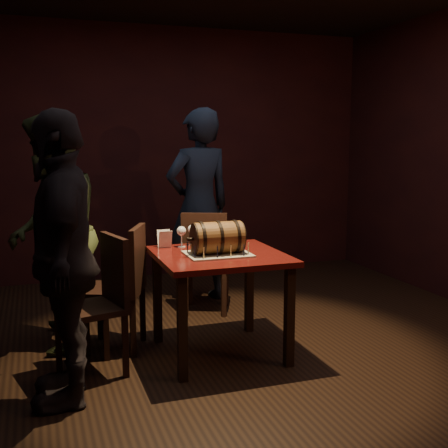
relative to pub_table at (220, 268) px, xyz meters
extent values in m
plane|color=black|center=(0.08, 0.03, -0.64)|extent=(5.00, 5.00, 0.00)
cube|color=black|center=(0.08, 2.53, 0.76)|extent=(5.00, 0.04, 2.80)
cube|color=#430C0B|center=(0.00, 0.00, 0.09)|extent=(0.90, 0.90, 0.04)
cube|color=black|center=(-0.38, -0.38, -0.29)|extent=(0.06, 0.06, 0.71)
cube|color=black|center=(0.38, -0.38, -0.29)|extent=(0.06, 0.06, 0.71)
cube|color=black|center=(-0.38, 0.38, -0.29)|extent=(0.06, 0.06, 0.71)
cube|color=black|center=(0.38, 0.38, -0.29)|extent=(0.06, 0.06, 0.71)
cube|color=#A69D86|center=(-0.03, -0.04, 0.12)|extent=(0.45, 0.35, 0.01)
cylinder|color=brown|center=(-0.03, -0.04, 0.23)|extent=(0.34, 0.23, 0.23)
cylinder|color=black|center=(-0.15, -0.04, 0.23)|extent=(0.02, 0.24, 0.24)
cylinder|color=black|center=(-0.03, -0.04, 0.23)|extent=(0.02, 0.24, 0.24)
cylinder|color=black|center=(0.10, -0.04, 0.23)|extent=(0.02, 0.24, 0.24)
cylinder|color=black|center=(-0.20, -0.04, 0.23)|extent=(0.01, 0.22, 0.22)
cylinder|color=black|center=(0.15, -0.04, 0.23)|extent=(0.01, 0.22, 0.22)
cylinder|color=black|center=(-0.22, -0.04, 0.23)|extent=(0.04, 0.02, 0.02)
sphere|color=black|center=(-0.24, -0.04, 0.23)|extent=(0.03, 0.03, 0.03)
cylinder|color=#E3D487|center=(-0.17, -0.19, 0.16)|extent=(0.01, 0.01, 0.08)
cylinder|color=black|center=(-0.17, -0.19, 0.21)|extent=(0.00, 0.00, 0.01)
cylinder|color=black|center=(-0.08, -0.19, 0.16)|extent=(0.01, 0.01, 0.08)
cylinder|color=black|center=(-0.08, -0.19, 0.21)|extent=(0.00, 0.00, 0.01)
cylinder|color=#E3D487|center=(0.02, -0.19, 0.16)|extent=(0.01, 0.01, 0.08)
cylinder|color=black|center=(0.02, -0.19, 0.21)|extent=(0.00, 0.00, 0.01)
cylinder|color=black|center=(0.12, -0.19, 0.16)|extent=(0.01, 0.01, 0.08)
cylinder|color=black|center=(0.12, -0.19, 0.21)|extent=(0.00, 0.00, 0.01)
cylinder|color=#E3D487|center=(0.17, -0.14, 0.16)|extent=(0.01, 0.01, 0.08)
cylinder|color=black|center=(0.17, -0.14, 0.21)|extent=(0.00, 0.00, 0.01)
cylinder|color=black|center=(0.17, -0.04, 0.16)|extent=(0.01, 0.01, 0.08)
cylinder|color=black|center=(0.17, -0.04, 0.21)|extent=(0.00, 0.00, 0.01)
cylinder|color=#E3D487|center=(0.17, 0.06, 0.16)|extent=(0.01, 0.01, 0.08)
cylinder|color=black|center=(0.17, 0.06, 0.21)|extent=(0.00, 0.00, 0.01)
cylinder|color=black|center=(0.12, 0.10, 0.16)|extent=(0.01, 0.01, 0.08)
cylinder|color=black|center=(0.12, 0.10, 0.21)|extent=(0.00, 0.00, 0.01)
cylinder|color=#E3D487|center=(0.02, 0.10, 0.16)|extent=(0.01, 0.01, 0.08)
cylinder|color=black|center=(0.02, 0.10, 0.21)|extent=(0.00, 0.00, 0.01)
cylinder|color=black|center=(-0.08, 0.10, 0.16)|extent=(0.01, 0.01, 0.08)
cylinder|color=black|center=(-0.08, 0.10, 0.21)|extent=(0.00, 0.00, 0.01)
cylinder|color=#E3D487|center=(-0.17, 0.10, 0.16)|extent=(0.01, 0.01, 0.08)
cylinder|color=black|center=(-0.17, 0.10, 0.21)|extent=(0.00, 0.00, 0.01)
cylinder|color=black|center=(-0.22, 0.06, 0.16)|extent=(0.01, 0.01, 0.08)
cylinder|color=black|center=(-0.22, 0.06, 0.21)|extent=(0.00, 0.00, 0.01)
cylinder|color=#E3D487|center=(-0.22, -0.04, 0.16)|extent=(0.01, 0.01, 0.08)
cylinder|color=black|center=(-0.22, -0.04, 0.21)|extent=(0.00, 0.00, 0.01)
cylinder|color=black|center=(-0.22, -0.14, 0.16)|extent=(0.01, 0.01, 0.08)
cylinder|color=black|center=(-0.22, -0.14, 0.21)|extent=(0.00, 0.00, 0.01)
cylinder|color=silver|center=(-0.20, 0.32, 0.11)|extent=(0.06, 0.06, 0.01)
cylinder|color=silver|center=(-0.20, 0.32, 0.16)|extent=(0.01, 0.01, 0.09)
sphere|color=silver|center=(-0.20, 0.32, 0.23)|extent=(0.07, 0.07, 0.07)
sphere|color=#591114|center=(-0.20, 0.32, 0.23)|extent=(0.05, 0.05, 0.05)
cylinder|color=silver|center=(-0.10, 0.37, 0.11)|extent=(0.06, 0.06, 0.01)
cylinder|color=silver|center=(-0.10, 0.37, 0.16)|extent=(0.01, 0.01, 0.09)
sphere|color=silver|center=(-0.10, 0.37, 0.23)|extent=(0.07, 0.07, 0.07)
cylinder|color=silver|center=(0.08, 0.29, 0.11)|extent=(0.06, 0.06, 0.01)
cylinder|color=silver|center=(0.08, 0.29, 0.16)|extent=(0.01, 0.01, 0.09)
sphere|color=silver|center=(0.08, 0.29, 0.23)|extent=(0.07, 0.07, 0.07)
sphere|color=#BF594C|center=(0.08, 0.29, 0.23)|extent=(0.05, 0.05, 0.05)
cylinder|color=silver|center=(-0.13, 0.17, 0.18)|extent=(0.07, 0.07, 0.15)
cylinder|color=#9E5414|center=(-0.13, 0.17, 0.17)|extent=(0.06, 0.06, 0.11)
cylinder|color=white|center=(-0.13, 0.17, 0.23)|extent=(0.06, 0.06, 0.02)
cube|color=black|center=(0.21, 1.02, -0.19)|extent=(0.52, 0.52, 0.04)
cube|color=black|center=(0.43, 1.11, -0.43)|extent=(0.04, 0.04, 0.43)
cube|color=black|center=(0.11, 1.24, -0.43)|extent=(0.04, 0.04, 0.43)
cube|color=black|center=(0.30, 0.80, -0.43)|extent=(0.04, 0.04, 0.43)
cube|color=black|center=(-0.01, 0.92, -0.43)|extent=(0.04, 0.04, 0.43)
cube|color=black|center=(0.14, 0.85, 0.06)|extent=(0.39, 0.19, 0.46)
cube|color=black|center=(-0.71, 0.35, -0.19)|extent=(0.52, 0.52, 0.04)
cube|color=black|center=(-0.80, 0.58, -0.43)|extent=(0.04, 0.04, 0.43)
cube|color=black|center=(-0.93, 0.26, -0.43)|extent=(0.04, 0.04, 0.43)
cube|color=black|center=(-0.49, 0.45, -0.43)|extent=(0.04, 0.04, 0.43)
cube|color=black|center=(-0.61, 0.13, -0.43)|extent=(0.04, 0.04, 0.43)
cube|color=black|center=(-0.54, 0.29, 0.06)|extent=(0.19, 0.39, 0.46)
cube|color=black|center=(-0.93, -0.08, -0.19)|extent=(0.49, 0.49, 0.04)
cube|color=black|center=(-1.14, 0.04, -0.43)|extent=(0.04, 0.04, 0.43)
cube|color=black|center=(-1.05, -0.28, -0.43)|extent=(0.04, 0.04, 0.43)
cube|color=black|center=(-0.81, 0.13, -0.43)|extent=(0.04, 0.04, 0.43)
cube|color=black|center=(-0.72, -0.20, -0.43)|extent=(0.04, 0.04, 0.43)
cube|color=black|center=(-0.75, -0.03, 0.06)|extent=(0.14, 0.40, 0.46)
imported|color=#1A2234|center=(0.25, 1.36, 0.29)|extent=(0.75, 0.58, 1.85)
imported|color=#384221|center=(-1.13, 0.53, 0.24)|extent=(0.75, 0.92, 1.76)
imported|color=black|center=(-1.10, -0.40, 0.23)|extent=(0.52, 1.06, 1.74)
camera|label=1|loc=(-1.24, -3.75, 0.93)|focal=45.00mm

